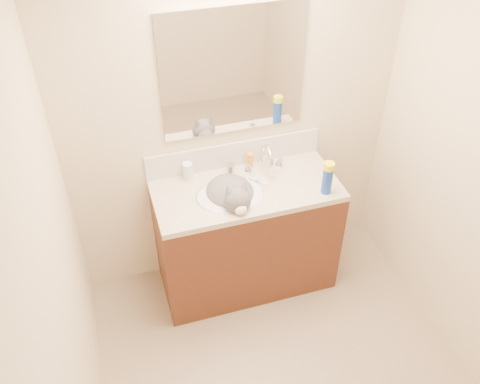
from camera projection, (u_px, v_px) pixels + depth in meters
room_shell at (319, 209)px, 2.13m from camera, size 2.24×2.54×2.52m
vanity_cabinet at (246, 238)px, 3.53m from camera, size 1.20×0.55×0.82m
counter_slab at (247, 190)px, 3.26m from camera, size 1.20×0.55×0.04m
basin at (230, 203)px, 3.25m from camera, size 0.45×0.36×0.14m
faucet at (266, 160)px, 3.34m from camera, size 0.28×0.20×0.21m
cat at (232, 197)px, 3.21m from camera, size 0.37×0.45×0.34m
backsplash at (235, 154)px, 3.39m from camera, size 1.20×0.02×0.18m
mirror at (234, 72)px, 3.02m from camera, size 0.90×0.02×0.80m
pill_bottle at (188, 171)px, 3.29m from camera, size 0.08×0.08×0.12m
pill_label at (188, 173)px, 3.30m from camera, size 0.08×0.08×0.04m
silver_jar at (231, 168)px, 3.36m from camera, size 0.07×0.07×0.06m
amber_bottle at (250, 160)px, 3.40m from camera, size 0.05×0.05×0.11m
toothbrush at (258, 181)px, 3.30m from camera, size 0.09×0.12×0.01m
toothbrush_head at (258, 181)px, 3.30m from camera, size 0.03×0.03×0.02m
spray_can at (327, 181)px, 3.16m from camera, size 0.08×0.08×0.18m
spray_cap at (329, 166)px, 3.09m from camera, size 0.08×0.08×0.04m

